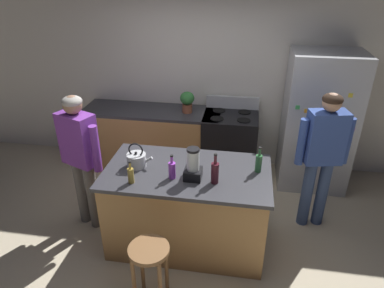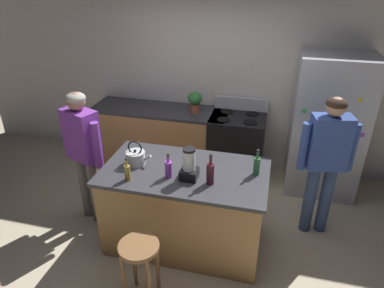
{
  "view_description": "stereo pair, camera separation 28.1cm",
  "coord_description": "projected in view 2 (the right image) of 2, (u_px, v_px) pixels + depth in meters",
  "views": [
    {
      "loc": [
        0.53,
        -2.97,
        2.8
      ],
      "look_at": [
        0.0,
        0.3,
        1.09
      ],
      "focal_mm": 32.45,
      "sensor_mm": 36.0,
      "label": 1
    },
    {
      "loc": [
        0.81,
        -2.91,
        2.8
      ],
      "look_at": [
        0.0,
        0.3,
        1.09
      ],
      "focal_mm": 32.45,
      "sensor_mm": 36.0,
      "label": 2
    }
  ],
  "objects": [
    {
      "name": "refrigerator",
      "position": [
        327.0,
        126.0,
        4.5
      ],
      "size": [
        0.9,
        0.73,
        1.86
      ],
      "color": "#B7BABF",
      "rests_on": "ground_plane"
    },
    {
      "name": "blender_appliance",
      "position": [
        189.0,
        166.0,
        3.34
      ],
      "size": [
        0.17,
        0.17,
        0.33
      ],
      "color": "black",
      "rests_on": "kitchen_island"
    },
    {
      "name": "back_wall",
      "position": [
        220.0,
        77.0,
        5.03
      ],
      "size": [
        8.0,
        0.1,
        2.7
      ],
      "primitive_type": "cube",
      "color": "silver",
      "rests_on": "ground_plane"
    },
    {
      "name": "bottle_wine",
      "position": [
        210.0,
        173.0,
        3.27
      ],
      "size": [
        0.08,
        0.08,
        0.32
      ],
      "color": "#471923",
      "rests_on": "kitchen_island"
    },
    {
      "name": "kitchen_island",
      "position": [
        185.0,
        207.0,
        3.75
      ],
      "size": [
        1.7,
        0.95,
        0.94
      ],
      "color": "#B7844C",
      "rests_on": "ground_plane"
    },
    {
      "name": "person_by_sink_right",
      "position": [
        326.0,
        156.0,
        3.68
      ],
      "size": [
        0.6,
        0.3,
        1.65
      ],
      "color": "#384C7A",
      "rests_on": "ground_plane"
    },
    {
      "name": "bottle_vinegar",
      "position": [
        127.0,
        172.0,
        3.34
      ],
      "size": [
        0.06,
        0.06,
        0.24
      ],
      "color": "olive",
      "rests_on": "kitchen_island"
    },
    {
      "name": "potted_plant",
      "position": [
        195.0,
        101.0,
        4.85
      ],
      "size": [
        0.2,
        0.2,
        0.3
      ],
      "color": "brown",
      "rests_on": "back_counter_run"
    },
    {
      "name": "bottle_olive_oil",
      "position": [
        257.0,
        165.0,
        3.42
      ],
      "size": [
        0.07,
        0.07,
        0.28
      ],
      "color": "#2D6638",
      "rests_on": "kitchen_island"
    },
    {
      "name": "bar_stool",
      "position": [
        140.0,
        257.0,
        3.06
      ],
      "size": [
        0.36,
        0.36,
        0.65
      ],
      "color": "brown",
      "rests_on": "ground_plane"
    },
    {
      "name": "person_by_island_left",
      "position": [
        83.0,
        147.0,
        3.89
      ],
      "size": [
        0.58,
        0.35,
        1.62
      ],
      "color": "#66605B",
      "rests_on": "ground_plane"
    },
    {
      "name": "back_counter_run",
      "position": [
        161.0,
        138.0,
        5.26
      ],
      "size": [
        2.0,
        0.64,
        0.94
      ],
      "color": "#B7844C",
      "rests_on": "ground_plane"
    },
    {
      "name": "ground_plane",
      "position": [
        186.0,
        240.0,
        3.97
      ],
      "size": [
        14.0,
        14.0,
        0.0
      ],
      "primitive_type": "plane",
      "color": "beige"
    },
    {
      "name": "stove_range",
      "position": [
        236.0,
        146.0,
        4.98
      ],
      "size": [
        0.76,
        0.65,
        1.12
      ],
      "color": "black",
      "rests_on": "ground_plane"
    },
    {
      "name": "tea_kettle",
      "position": [
        136.0,
        157.0,
        3.61
      ],
      "size": [
        0.28,
        0.2,
        0.27
      ],
      "color": "#B7BABF",
      "rests_on": "kitchen_island"
    },
    {
      "name": "bottle_soda",
      "position": [
        168.0,
        169.0,
        3.38
      ],
      "size": [
        0.07,
        0.07,
        0.26
      ],
      "color": "purple",
      "rests_on": "kitchen_island"
    }
  ]
}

